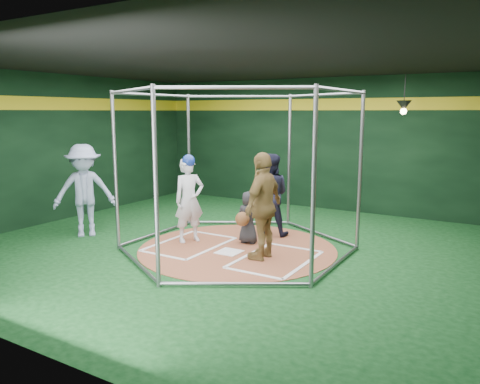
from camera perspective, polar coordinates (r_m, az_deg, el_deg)
The scene contains 12 objects.
room_shell at distance 8.75m, azimuth -0.31°, elevation 4.13°, with size 10.10×9.10×3.53m.
clay_disc at distance 9.09m, azimuth -0.33°, elevation -6.91°, with size 3.80×3.80×0.01m, color #975337.
home_plate at distance 8.84m, azimuth -1.34°, elevation -7.31°, with size 0.43×0.43×0.01m, color white.
batter_box_left at distance 9.40m, azimuth -6.12°, elevation -6.33°, with size 1.17×1.77×0.01m.
batter_box_right at distance 8.44m, azimuth 4.37°, elevation -8.18°, with size 1.17×1.77×0.01m.
batting_cage at distance 8.78m, azimuth -0.33°, elevation 2.48°, with size 4.05×4.67×3.00m.
pendant_lamp_near at distance 11.29m, azimuth 19.34°, elevation 9.88°, with size 0.34×0.34×0.90m.
batter_figure at distance 9.43m, azimuth -6.21°, elevation -0.81°, with size 0.66×0.74×1.77m.
visitor_leopard at distance 8.28m, azimuth 2.87°, elevation -1.71°, with size 1.12×0.47×1.91m, color tan.
catcher_figure at distance 9.31m, azimuth 0.98°, elevation -3.11°, with size 0.55×0.59×1.05m.
umpire at distance 9.90m, azimuth 3.63°, elevation -0.32°, with size 0.85×0.66×1.74m, color black.
bystander_blue at distance 10.36m, azimuth -18.45°, elevation 0.16°, with size 1.26×0.72×1.95m, color #8D9BBB.
Camera 1 is at (4.50, -7.45, 2.62)m, focal length 35.00 mm.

